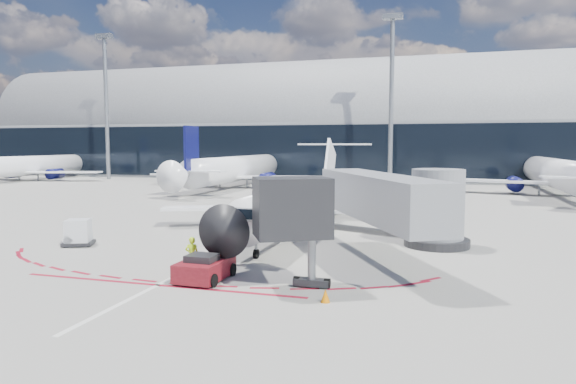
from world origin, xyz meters
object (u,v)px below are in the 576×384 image
(pushback_tug, at_px, (205,268))
(ramp_worker, at_px, (192,255))
(regional_jet, at_px, (302,199))
(uld_container, at_px, (78,233))

(pushback_tug, height_order, ramp_worker, ramp_worker)
(ramp_worker, bearing_deg, regional_jet, -116.98)
(regional_jet, xyz_separation_m, pushback_tug, (-0.80, -14.85, -1.74))
(ramp_worker, relative_size, uld_container, 0.83)
(ramp_worker, bearing_deg, pushback_tug, 121.08)
(regional_jet, bearing_deg, uld_container, -140.98)
(pushback_tug, bearing_deg, ramp_worker, 141.54)
(pushback_tug, xyz_separation_m, ramp_worker, (-1.11, 0.93, 0.36))
(ramp_worker, height_order, uld_container, ramp_worker)
(regional_jet, height_order, uld_container, regional_jet)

